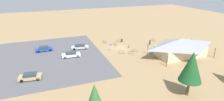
# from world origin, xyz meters

# --- Properties ---
(ground) EXTENTS (160.00, 160.00, 0.00)m
(ground) POSITION_xyz_m (0.00, 0.00, 0.00)
(ground) COLOR #9E7F56
(ground) RESTS_ON ground
(parking_lot_asphalt) EXTENTS (38.82, 32.01, 0.05)m
(parking_lot_asphalt) POSITION_xyz_m (25.51, -0.11, 0.03)
(parking_lot_asphalt) COLOR #56565B
(parking_lot_asphalt) RESTS_ON ground
(bike_pavilion) EXTENTS (14.65, 8.66, 4.71)m
(bike_pavilion) POSITION_xyz_m (-12.29, 10.88, 2.67)
(bike_pavilion) COLOR beige
(bike_pavilion) RESTS_ON ground
(trash_bin) EXTENTS (0.60, 0.60, 0.90)m
(trash_bin) POSITION_xyz_m (-2.89, -5.17, 0.45)
(trash_bin) COLOR brown
(trash_bin) RESTS_ON ground
(lot_sign) EXTENTS (0.56, 0.08, 2.20)m
(lot_sign) POSITION_xyz_m (3.28, 1.40, 1.41)
(lot_sign) COLOR #99999E
(lot_sign) RESTS_ON ground
(pine_mideast) EXTENTS (3.72, 3.72, 7.93)m
(pine_mideast) POSITION_xyz_m (-1.65, 25.64, 5.35)
(pine_mideast) COLOR brown
(pine_mideast) RESTS_ON ground
(pine_midwest) EXTENTS (2.46, 2.46, 6.21)m
(pine_midwest) POSITION_xyz_m (14.81, 26.60, 4.28)
(pine_midwest) COLOR brown
(pine_midwest) RESTS_ON ground
(bicycle_white_front_row) EXTENTS (1.23, 1.25, 0.81)m
(bicycle_white_front_row) POSITION_xyz_m (1.27, 4.12, 0.38)
(bicycle_white_front_row) COLOR black
(bicycle_white_front_row) RESTS_ON ground
(bicycle_orange_trailside) EXTENTS (1.76, 0.48, 0.83)m
(bicycle_orange_trailside) POSITION_xyz_m (-1.97, -5.53, 0.36)
(bicycle_orange_trailside) COLOR black
(bicycle_orange_trailside) RESTS_ON ground
(bicycle_red_edge_north) EXTENTS (0.69, 1.60, 0.82)m
(bicycle_red_edge_north) POSITION_xyz_m (-12.65, -2.07, 0.37)
(bicycle_red_edge_north) COLOR black
(bicycle_red_edge_north) RESTS_ON ground
(bicycle_green_yard_left) EXTENTS (0.48, 1.72, 0.84)m
(bicycle_green_yard_left) POSITION_xyz_m (0.56, -2.38, 0.37)
(bicycle_green_yard_left) COLOR black
(bicycle_green_yard_left) RESTS_ON ground
(bicycle_blue_lone_west) EXTENTS (0.89, 1.51, 0.81)m
(bicycle_blue_lone_west) POSITION_xyz_m (2.63, -5.82, 0.37)
(bicycle_blue_lone_west) COLOR black
(bicycle_blue_lone_west) RESTS_ON ground
(bicycle_purple_by_bin) EXTENTS (1.64, 0.75, 0.74)m
(bicycle_purple_by_bin) POSITION_xyz_m (-2.48, 4.31, 0.35)
(bicycle_purple_by_bin) COLOR black
(bicycle_purple_by_bin) RESTS_ON ground
(bicycle_silver_yard_right) EXTENTS (0.91, 1.61, 0.83)m
(bicycle_silver_yard_right) POSITION_xyz_m (-2.55, 0.59, 0.38)
(bicycle_silver_yard_right) COLOR black
(bicycle_silver_yard_right) RESTS_ON ground
(bicycle_yellow_near_porch) EXTENTS (1.17, 1.27, 0.82)m
(bicycle_yellow_near_porch) POSITION_xyz_m (-0.90, 5.48, 0.37)
(bicycle_yellow_near_porch) COLOR black
(bicycle_yellow_near_porch) RESTS_ON ground
(bicycle_black_lone_east) EXTENTS (1.63, 0.85, 0.83)m
(bicycle_black_lone_east) POSITION_xyz_m (-21.56, 7.52, 0.38)
(bicycle_black_lone_east) COLOR black
(bicycle_black_lone_east) RESTS_ON ground
(car_white_far_end) EXTENTS (4.75, 2.18, 1.32)m
(car_white_far_end) POSITION_xyz_m (14.21, 1.85, 0.72)
(car_white_far_end) COLOR white
(car_white_far_end) RESTS_ON parking_lot_asphalt
(car_tan_by_curb) EXTENTS (4.48, 2.40, 1.31)m
(car_tan_by_curb) POSITION_xyz_m (23.53, 10.57, 0.71)
(car_tan_by_curb) COLOR tan
(car_tan_by_curb) RESTS_ON parking_lot_asphalt
(car_silver_front_row) EXTENTS (5.02, 2.52, 1.31)m
(car_silver_front_row) POSITION_xyz_m (10.90, -3.24, 0.71)
(car_silver_front_row) COLOR #BCBCC1
(car_silver_front_row) RESTS_ON parking_lot_asphalt
(car_blue_inner_stall) EXTENTS (4.51, 2.07, 1.37)m
(car_blue_inner_stall) POSITION_xyz_m (20.53, -5.10, 0.73)
(car_blue_inner_stall) COLOR #1E42B2
(car_blue_inner_stall) RESTS_ON parking_lot_asphalt
(visitor_near_lot) EXTENTS (0.36, 0.37, 1.65)m
(visitor_near_lot) POSITION_xyz_m (-9.75, 0.38, 0.86)
(visitor_near_lot) COLOR #2D3347
(visitor_near_lot) RESTS_ON ground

